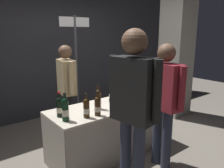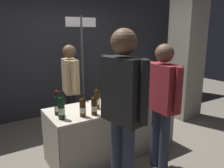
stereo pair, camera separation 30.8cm
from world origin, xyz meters
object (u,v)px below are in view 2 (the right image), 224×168
object	(u,v)px
concrete_pillar	(187,38)
taster_foreground_right	(123,102)
tasting_table	(112,119)
booth_signpost	(82,59)
display_bottle_0	(61,107)
vendor_presenter	(71,84)
wine_glass_near_vendor	(153,93)
wine_glass_mid	(139,89)
flower_vase	(130,97)
featured_wine_bottle	(112,100)

from	to	relation	value
concrete_pillar	taster_foreground_right	bearing A→B (deg)	-152.02
taster_foreground_right	tasting_table	bearing A→B (deg)	-35.23
concrete_pillar	booth_signpost	world-z (taller)	concrete_pillar
display_bottle_0	booth_signpost	xyz separation A→B (m)	(0.88, 1.29, 0.38)
vendor_presenter	taster_foreground_right	world-z (taller)	taster_foreground_right
concrete_pillar	wine_glass_near_vendor	distance (m)	1.71
wine_glass_near_vendor	taster_foreground_right	xyz separation A→B (m)	(-1.08, -0.75, 0.24)
tasting_table	concrete_pillar	bearing A→B (deg)	12.21
wine_glass_mid	booth_signpost	xyz separation A→B (m)	(-0.55, 0.96, 0.42)
tasting_table	wine_glass_near_vendor	world-z (taller)	wine_glass_near_vendor
taster_foreground_right	booth_signpost	distance (m)	2.10
vendor_presenter	taster_foreground_right	bearing A→B (deg)	5.64
display_bottle_0	wine_glass_mid	size ratio (longest dim) A/B	2.40
wine_glass_near_vendor	vendor_presenter	size ratio (longest dim) A/B	0.09
wine_glass_near_vendor	tasting_table	bearing A→B (deg)	169.17
wine_glass_mid	booth_signpost	size ratio (longest dim) A/B	0.07
tasting_table	wine_glass_near_vendor	distance (m)	0.74
tasting_table	wine_glass_near_vendor	size ratio (longest dim) A/B	12.76
concrete_pillar	display_bottle_0	bearing A→B (deg)	-168.42
taster_foreground_right	flower_vase	bearing A→B (deg)	-50.44
wine_glass_mid	flower_vase	size ratio (longest dim) A/B	0.34
featured_wine_bottle	vendor_presenter	world-z (taller)	vendor_presenter
display_bottle_0	vendor_presenter	world-z (taller)	vendor_presenter
concrete_pillar	vendor_presenter	distance (m)	2.49
concrete_pillar	booth_signpost	distance (m)	2.13
booth_signpost	wine_glass_mid	bearing A→B (deg)	-60.00
featured_wine_bottle	taster_foreground_right	size ratio (longest dim) A/B	0.18
taster_foreground_right	concrete_pillar	bearing A→B (deg)	-71.24
concrete_pillar	taster_foreground_right	xyz separation A→B (m)	(-2.49, -1.32, -0.54)
wine_glass_near_vendor	flower_vase	xyz separation A→B (m)	(-0.46, -0.05, 0.01)
flower_vase	booth_signpost	size ratio (longest dim) A/B	0.20
flower_vase	taster_foreground_right	xyz separation A→B (m)	(-0.62, -0.71, 0.23)
display_bottle_0	wine_glass_mid	xyz separation A→B (m)	(1.43, 0.33, -0.04)
tasting_table	vendor_presenter	size ratio (longest dim) A/B	1.18
flower_vase	wine_glass_near_vendor	bearing A→B (deg)	5.56
taster_foreground_right	wine_glass_near_vendor	bearing A→B (deg)	-64.47
display_bottle_0	featured_wine_bottle	bearing A→B (deg)	-6.35
tasting_table	taster_foreground_right	size ratio (longest dim) A/B	1.03
tasting_table	vendor_presenter	distance (m)	0.95
tasting_table	taster_foreground_right	world-z (taller)	taster_foreground_right
vendor_presenter	booth_signpost	distance (m)	0.62
concrete_pillar	tasting_table	world-z (taller)	concrete_pillar
featured_wine_bottle	display_bottle_0	bearing A→B (deg)	173.65
wine_glass_near_vendor	taster_foreground_right	world-z (taller)	taster_foreground_right
display_bottle_0	vendor_presenter	distance (m)	1.07
tasting_table	featured_wine_bottle	size ratio (longest dim) A/B	5.64
booth_signpost	taster_foreground_right	bearing A→B (deg)	-104.16
wine_glass_mid	taster_foreground_right	xyz separation A→B (m)	(-1.06, -1.07, 0.24)
concrete_pillar	featured_wine_bottle	size ratio (longest dim) A/B	9.98
concrete_pillar	tasting_table	size ratio (longest dim) A/B	1.77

